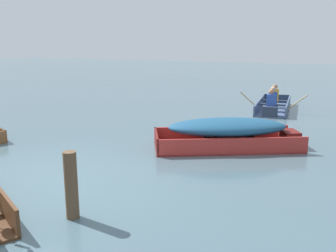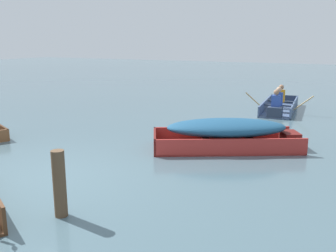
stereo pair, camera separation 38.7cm
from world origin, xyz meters
TOP-DOWN VIEW (x-y plane):
  - ground_plane at (0.00, 0.00)m, footprint 80.00×80.00m
  - skiff_red_near_moored at (2.37, 3.56)m, footprint 3.53×2.72m
  - rowboat_slate_blue_with_crew at (2.46, 8.88)m, footprint 2.28×3.28m
  - mooring_post at (1.38, -0.85)m, footprint 0.18×0.18m

SIDE VIEW (x-z plane):
  - ground_plane at x=0.00m, z-range 0.00..0.00m
  - rowboat_slate_blue_with_crew at x=2.46m, z-range -0.25..0.68m
  - skiff_red_near_moored at x=2.37m, z-range 0.06..0.76m
  - mooring_post at x=1.38m, z-range 0.00..0.98m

